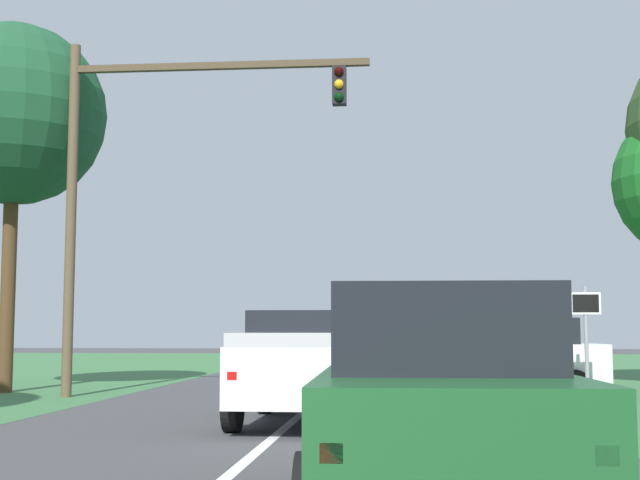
{
  "coord_description": "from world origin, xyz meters",
  "views": [
    {
      "loc": [
        1.84,
        -3.03,
        1.56
      ],
      "look_at": [
        0.22,
        15.03,
        3.37
      ],
      "focal_mm": 50.27,
      "sensor_mm": 36.0,
      "label": 1
    }
  ],
  "objects": [
    {
      "name": "extra_tree_1",
      "position": [
        -7.91,
        18.5,
        6.97
      ],
      "size": [
        4.63,
        4.63,
        9.32
      ],
      "color": "#4C351E",
      "rests_on": "ground_plane"
    },
    {
      "name": "red_suv_near",
      "position": [
        2.17,
        4.73,
        1.0
      ],
      "size": [
        2.28,
        4.69,
        1.91
      ],
      "color": "#194C23",
      "rests_on": "ground_plane"
    },
    {
      "name": "keep_moving_sign",
      "position": [
        5.56,
        15.45,
        1.55
      ],
      "size": [
        0.6,
        0.09,
        2.42
      ],
      "color": "gray",
      "rests_on": "ground_plane"
    },
    {
      "name": "pickup_truck_lead",
      "position": [
        0.26,
        11.95,
        0.97
      ],
      "size": [
        2.19,
        4.97,
        1.85
      ],
      "color": "silver",
      "rests_on": "ground_plane"
    },
    {
      "name": "traffic_light",
      "position": [
        -4.11,
        17.18,
        5.43
      ],
      "size": [
        7.14,
        0.4,
        8.32
      ],
      "color": "brown",
      "rests_on": "ground_plane"
    },
    {
      "name": "ground_plane",
      "position": [
        0.0,
        9.52,
        0.0
      ],
      "size": [
        120.0,
        120.0,
        0.0
      ],
      "primitive_type": "plane",
      "color": "#424244"
    },
    {
      "name": "crossing_suv_far",
      "position": [
        4.36,
        18.13,
        0.95
      ],
      "size": [
        4.34,
        2.13,
        1.81
      ],
      "color": "silver",
      "rests_on": "ground_plane"
    }
  ]
}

